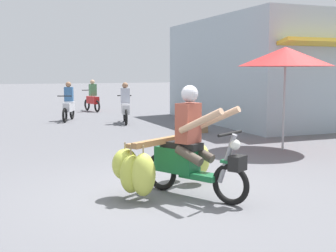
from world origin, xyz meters
name	(u,v)px	position (x,y,z in m)	size (l,w,h in m)	color
ground_plane	(165,193)	(0.00, 0.00, 0.00)	(120.00, 120.00, 0.00)	slate
motorbike_main_loaded	(172,158)	(0.09, -0.08, 0.53)	(1.81, 1.95, 1.58)	black
motorbike_distant_ahead_left	(125,107)	(1.88, 8.69, 0.57)	(0.60, 1.60, 1.40)	black
motorbike_distant_ahead_right	(93,99)	(1.80, 13.69, 0.57)	(0.58, 1.60, 1.40)	black
motorbike_distant_far_ahead	(69,105)	(0.23, 10.25, 0.57)	(0.77, 1.53, 1.40)	black
shopfront_building	(268,71)	(6.88, 7.64, 1.77)	(4.76, 7.54, 3.54)	#9EADB7
market_umbrella_near_shop	(285,57)	(3.81, 2.45, 2.09)	(2.11, 2.11, 2.31)	#99999E
produce_crate	(196,126)	(3.18, 5.74, 0.18)	(0.56, 0.40, 0.36)	olive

